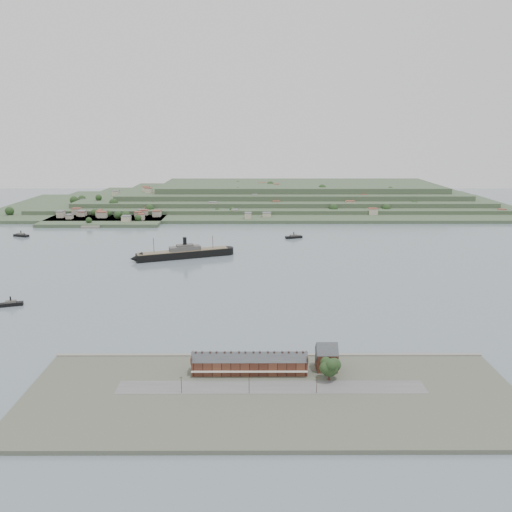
{
  "coord_description": "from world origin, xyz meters",
  "views": [
    {
      "loc": [
        -7.56,
        -386.68,
        115.92
      ],
      "look_at": [
        -6.27,
        30.0,
        9.5
      ],
      "focal_mm": 35.0,
      "sensor_mm": 36.0,
      "label": 1
    }
  ],
  "objects_px": {
    "terrace_row": "(250,363)",
    "fig_tree": "(330,367)",
    "steamship": "(181,254)",
    "gabled_building": "(327,357)",
    "tugboat": "(11,304)"
  },
  "relations": [
    {
      "from": "gabled_building",
      "to": "fig_tree",
      "type": "xyz_separation_m",
      "value": [
        -0.09,
        -11.93,
        0.9
      ]
    },
    {
      "from": "gabled_building",
      "to": "steamship",
      "type": "bearing_deg",
      "value": 114.79
    },
    {
      "from": "terrace_row",
      "to": "tugboat",
      "type": "xyz_separation_m",
      "value": [
        -161.85,
        99.35,
        -5.2
      ]
    },
    {
      "from": "terrace_row",
      "to": "steamship",
      "type": "relative_size",
      "value": 0.6
    },
    {
      "from": "gabled_building",
      "to": "steamship",
      "type": "xyz_separation_m",
      "value": [
        -103.13,
        223.34,
        -3.89
      ]
    },
    {
      "from": "tugboat",
      "to": "gabled_building",
      "type": "bearing_deg",
      "value": -25.56
    },
    {
      "from": "terrace_row",
      "to": "fig_tree",
      "type": "height_order",
      "value": "fig_tree"
    },
    {
      "from": "terrace_row",
      "to": "gabled_building",
      "type": "distance_m",
      "value": 37.74
    },
    {
      "from": "gabled_building",
      "to": "fig_tree",
      "type": "bearing_deg",
      "value": -90.42
    },
    {
      "from": "terrace_row",
      "to": "steamship",
      "type": "xyz_separation_m",
      "value": [
        -65.63,
        227.36,
        -2.55
      ]
    },
    {
      "from": "terrace_row",
      "to": "tugboat",
      "type": "distance_m",
      "value": 189.99
    },
    {
      "from": "steamship",
      "to": "fig_tree",
      "type": "distance_m",
      "value": 256.89
    },
    {
      "from": "gabled_building",
      "to": "fig_tree",
      "type": "height_order",
      "value": "gabled_building"
    },
    {
      "from": "terrace_row",
      "to": "tugboat",
      "type": "bearing_deg",
      "value": 148.46
    },
    {
      "from": "gabled_building",
      "to": "steamship",
      "type": "distance_m",
      "value": 246.03
    }
  ]
}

